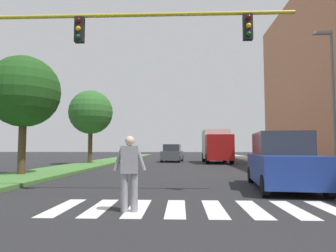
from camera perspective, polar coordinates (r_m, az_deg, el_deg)
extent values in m
plane|color=#262628|center=(29.06, 3.09, -6.91)|extent=(140.00, 140.00, 0.00)
cube|color=silver|center=(7.89, -19.20, -14.27)|extent=(0.45, 2.20, 0.01)
cube|color=silver|center=(7.61, -12.67, -14.78)|extent=(0.45, 2.20, 0.01)
cube|color=silver|center=(7.44, -5.72, -15.12)|extent=(0.45, 2.20, 0.01)
cube|color=silver|center=(7.37, 1.48, -15.24)|extent=(0.45, 2.20, 0.01)
cube|color=silver|center=(7.41, 8.71, -15.14)|extent=(0.45, 2.20, 0.01)
cube|color=silver|center=(7.56, 15.74, -14.81)|extent=(0.45, 2.20, 0.01)
cube|color=silver|center=(7.80, 22.39, -14.31)|extent=(0.45, 2.20, 0.01)
cube|color=silver|center=(8.15, 28.53, -13.68)|extent=(0.45, 2.20, 0.01)
cube|color=#477A38|center=(28.02, -12.78, -6.77)|extent=(3.21, 64.00, 0.15)
cylinder|color=#4C3823|center=(16.41, -25.81, -2.92)|extent=(0.36, 0.36, 3.00)
sphere|color=#1E4C19|center=(16.64, -25.53, 5.90)|extent=(3.52, 3.52, 3.52)
cylinder|color=#4C3823|center=(26.45, -14.46, -3.29)|extent=(0.36, 0.36, 3.19)
sphere|color=#2D6628|center=(26.62, -14.36, 2.54)|extent=(3.71, 3.71, 3.71)
cube|color=#9E9991|center=(28.37, 20.07, -6.59)|extent=(3.00, 64.00, 0.15)
cylinder|color=gold|center=(10.05, -5.32, 20.13)|extent=(9.48, 0.12, 0.12)
cube|color=black|center=(10.29, -16.34, 16.98)|extent=(0.28, 0.20, 0.80)
sphere|color=#4C0C0C|center=(10.28, -16.54, 18.56)|extent=(0.16, 0.16, 0.16)
sphere|color=#F2A519|center=(10.18, -16.57, 17.21)|extent=(0.16, 0.16, 0.16)
sphere|color=#0F3F19|center=(10.09, -16.60, 15.83)|extent=(0.16, 0.16, 0.16)
cube|color=black|center=(10.01, 14.81, 17.57)|extent=(0.28, 0.20, 0.80)
sphere|color=#4C0C0C|center=(10.00, 14.94, 19.20)|extent=(0.16, 0.16, 0.16)
sphere|color=#F2A519|center=(9.90, 14.97, 17.82)|extent=(0.16, 0.16, 0.16)
sphere|color=#0F3F19|center=(9.81, 15.00, 16.41)|extent=(0.16, 0.16, 0.16)
cylinder|color=slate|center=(18.14, 28.78, 4.24)|extent=(0.14, 0.14, 7.50)
cube|color=gray|center=(18.78, 26.96, 15.38)|extent=(0.90, 0.24, 0.16)
cylinder|color=gray|center=(6.95, -6.38, -12.37)|extent=(0.17, 0.17, 0.85)
cylinder|color=gray|center=(6.97, -8.23, -12.34)|extent=(0.17, 0.17, 0.85)
cube|color=gray|center=(6.89, -7.25, -6.30)|extent=(0.40, 0.27, 0.62)
cylinder|color=gray|center=(6.88, -5.24, -6.06)|extent=(0.27, 0.11, 0.58)
cylinder|color=gray|center=(6.91, -9.25, -6.01)|extent=(0.27, 0.11, 0.58)
sphere|color=beige|center=(6.89, -7.22, -2.80)|extent=(0.24, 0.24, 0.22)
cube|color=navy|center=(11.31, 20.77, -7.52)|extent=(2.43, 4.79, 0.96)
cube|color=#2D333D|center=(11.52, 20.43, -3.10)|extent=(1.96, 2.71, 0.79)
cylinder|color=black|center=(9.79, 28.12, -10.12)|extent=(0.29, 0.66, 0.64)
cylinder|color=black|center=(9.38, 17.84, -10.69)|extent=(0.29, 0.66, 0.64)
cylinder|color=black|center=(13.33, 22.91, -8.55)|extent=(0.29, 0.66, 0.64)
cylinder|color=black|center=(13.03, 15.37, -8.83)|extent=(0.29, 0.66, 0.64)
cube|color=#474C51|center=(30.83, 0.85, -5.56)|extent=(2.22, 4.54, 0.85)
cube|color=#2D333D|center=(30.60, 0.80, -4.13)|extent=(1.79, 2.11, 0.69)
cylinder|color=black|center=(32.68, -0.27, -6.04)|extent=(0.27, 0.66, 0.64)
cylinder|color=black|center=(32.50, 2.69, -6.05)|extent=(0.27, 0.66, 0.64)
cylinder|color=black|center=(29.22, -1.19, -6.27)|extent=(0.27, 0.66, 0.64)
cylinder|color=black|center=(29.02, 2.12, -6.29)|extent=(0.27, 0.66, 0.64)
cube|color=#B7B7BC|center=(44.04, 0.78, -5.12)|extent=(1.88, 4.04, 0.84)
cube|color=#2D333D|center=(43.83, 0.77, -4.12)|extent=(1.64, 1.82, 0.69)
cylinder|color=black|center=(45.63, -0.25, -5.49)|extent=(0.23, 0.64, 0.64)
cylinder|color=black|center=(45.60, 1.88, -5.49)|extent=(0.23, 0.64, 0.64)
cylinder|color=black|center=(42.51, -0.41, -5.59)|extent=(0.23, 0.64, 0.64)
cylinder|color=black|center=(42.48, 1.88, -5.59)|extent=(0.23, 0.64, 0.64)
cube|color=maroon|center=(57.04, 1.38, -4.92)|extent=(1.98, 4.63, 0.77)
cube|color=#2D333D|center=(56.81, 1.38, -4.22)|extent=(1.68, 2.11, 0.63)
cylinder|color=black|center=(58.88, 0.54, -5.18)|extent=(0.24, 0.65, 0.64)
cylinder|color=black|center=(58.90, 2.17, -5.18)|extent=(0.24, 0.65, 0.64)
cylinder|color=black|center=(55.20, 0.54, -5.25)|extent=(0.24, 0.65, 0.64)
cylinder|color=black|center=(55.23, 2.28, -5.25)|extent=(0.24, 0.65, 0.64)
cube|color=maroon|center=(26.65, 9.66, -3.99)|extent=(2.30, 2.00, 2.20)
cube|color=beige|center=(29.73, 8.90, -3.43)|extent=(2.30, 4.20, 2.70)
cylinder|color=black|center=(26.82, 11.93, -6.10)|extent=(0.30, 0.90, 0.90)
cylinder|color=black|center=(26.55, 7.43, -6.18)|extent=(0.30, 0.90, 0.90)
cylinder|color=black|center=(30.91, 10.65, -5.84)|extent=(0.30, 0.90, 0.90)
cylinder|color=black|center=(30.69, 6.75, -5.90)|extent=(0.30, 0.90, 0.90)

